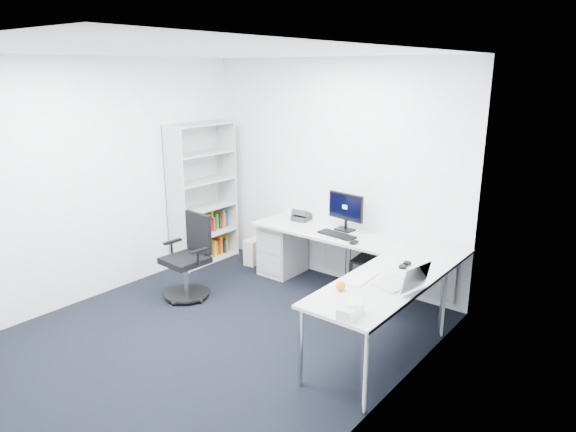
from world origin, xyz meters
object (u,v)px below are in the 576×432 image
Objects in this scene: bookshelf at (202,194)px; task_chair at (185,258)px; l_desk at (336,274)px; laptop at (395,271)px; monitor at (345,212)px.

bookshelf reaches higher than task_chair.
bookshelf is at bearing 178.68° from l_desk.
laptop is (3.18, -0.68, -0.08)m from bookshelf.
task_chair is at bearing -53.32° from bookshelf.
bookshelf is 5.22× the size of laptop.
task_chair is at bearing -162.88° from laptop.
monitor is at bearing 111.86° from l_desk.
l_desk is at bearing 34.66° from task_chair.
l_desk is 1.29m from laptop.
monitor is at bearing 49.30° from task_chair.
task_chair is 2.03× the size of monitor.
bookshelf is 3.26m from laptop.
laptop reaches higher than task_chair.
laptop is (2.48, 0.27, 0.38)m from task_chair.
task_chair is 2.52m from laptop.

